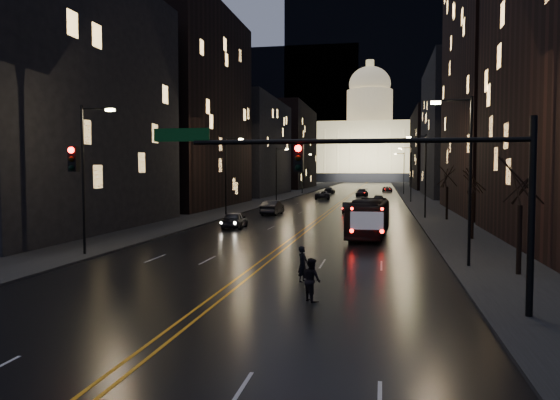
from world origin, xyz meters
The scene contains 37 objects.
ground centered at (0.00, 0.00, 0.00)m, with size 900.00×900.00×0.00m, color black.
road centered at (0.00, 130.00, 0.01)m, with size 20.00×320.00×0.02m, color black.
sidewalk_left centered at (-14.00, 130.00, 0.08)m, with size 8.00×320.00×0.16m, color black.
sidewalk_right centered at (14.00, 130.00, 0.08)m, with size 8.00×320.00×0.16m, color black.
center_line centered at (0.00, 130.00, 0.03)m, with size 0.62×320.00×0.01m, color orange.
building_left_near centered at (-21.00, 22.00, 11.00)m, with size 12.00×28.00×22.00m, color black.
building_left_mid centered at (-21.00, 54.00, 14.00)m, with size 12.00×30.00×28.00m, color black.
building_left_far centered at (-21.00, 92.00, 10.00)m, with size 12.00×34.00×20.00m, color black.
building_left_dist centered at (-21.00, 140.00, 12.00)m, with size 12.00×40.00×24.00m, color black.
building_right_tall centered at (21.00, 50.00, 19.00)m, with size 12.00×30.00×38.00m, color black.
building_right_mid centered at (21.00, 92.00, 13.00)m, with size 12.00×34.00×26.00m, color black.
building_right_dist centered at (21.00, 140.00, 11.00)m, with size 12.00×40.00×22.00m, color black.
mountain_ridge centered at (40.00, 380.00, 65.00)m, with size 520.00×60.00×130.00m, color black.
capitol centered at (0.00, 250.00, 17.15)m, with size 90.00×50.00×58.50m.
traffic_signal centered at (5.91, 0.00, 5.10)m, with size 17.29×0.45×7.00m.
streetlamp_right_near centered at (10.81, 10.00, 5.08)m, with size 2.13×0.25×9.00m.
streetlamp_left_near centered at (-10.81, 10.00, 5.08)m, with size 2.13×0.25×9.00m.
streetlamp_right_mid centered at (10.81, 40.00, 5.08)m, with size 2.13×0.25×9.00m.
streetlamp_left_mid centered at (-10.81, 40.00, 5.08)m, with size 2.13×0.25×9.00m.
streetlamp_right_far centered at (10.81, 70.00, 5.08)m, with size 2.13×0.25×9.00m.
streetlamp_left_far centered at (-10.81, 70.00, 5.08)m, with size 2.13×0.25×9.00m.
streetlamp_right_dist centered at (10.81, 100.00, 5.08)m, with size 2.13×0.25×9.00m.
streetlamp_left_dist centered at (-10.81, 100.00, 5.08)m, with size 2.13×0.25×9.00m.
tree_right_near centered at (13.00, 8.00, 4.53)m, with size 2.40×2.40×6.65m.
tree_right_mid centered at (13.00, 22.00, 4.53)m, with size 2.40×2.40×6.65m.
tree_right_far centered at (13.00, 38.00, 4.53)m, with size 2.40×2.40×6.65m.
bus centered at (5.51, 23.05, 1.47)m, with size 2.46×10.52×2.93m, color black.
oncoming_car_a centered at (-6.39, 27.01, 0.76)m, with size 1.79×4.45×1.52m, color black.
oncoming_car_b centered at (-6.06, 42.30, 0.84)m, with size 1.78×5.12×1.69m, color black.
oncoming_car_c centered at (-4.06, 77.97, 0.77)m, with size 2.56×5.56×1.54m, color black.
oncoming_car_d centered at (-5.11, 101.46, 0.74)m, with size 2.06×5.07×1.47m, color black.
receding_car_a centered at (2.50, 46.13, 0.66)m, with size 1.40×4.02×1.33m, color black.
receding_car_b centered at (5.86, 67.16, 0.70)m, with size 1.65×4.11×1.40m, color black.
receding_car_c centered at (2.50, 90.47, 0.76)m, with size 2.12×5.22×1.52m, color black.
receding_car_d centered at (7.65, 114.11, 0.71)m, with size 2.37×5.14×1.43m, color black.
pedestrian_a centered at (2.93, 5.00, 0.83)m, with size 0.61×0.40×1.66m, color black.
pedestrian_b centered at (3.81, 1.36, 0.86)m, with size 0.84×0.46×1.73m, color black.
Camera 1 is at (6.51, -19.71, 5.14)m, focal length 35.00 mm.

